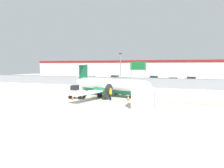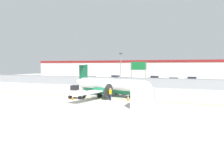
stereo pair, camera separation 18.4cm
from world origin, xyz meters
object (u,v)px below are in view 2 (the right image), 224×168
object	(u,v)px
traffic_cone_near_left	(128,98)
ground_crew_worker	(110,93)
parked_car_3	(154,79)
highway_sign	(138,68)
cargo_container	(143,98)
traffic_cone_near_right	(73,98)
parked_car_2	(126,80)
parked_car_4	(174,81)
apron_light_pole	(121,67)
parked_car_1	(116,78)
baggage_tug	(77,92)
parked_car_0	(91,79)
parked_car_5	(192,80)
commuter_airplane	(111,86)

from	to	relation	value
traffic_cone_near_left	ground_crew_worker	bearing A→B (deg)	-165.19
parked_car_3	highway_sign	world-z (taller)	highway_sign
cargo_container	traffic_cone_near_right	size ratio (longest dim) A/B	3.82
parked_car_2	parked_car_3	distance (m)	11.30
parked_car_4	apron_light_pole	world-z (taller)	apron_light_pole
cargo_container	parked_car_1	xyz separation A→B (m)	(-15.53, 36.17, -0.21)
ground_crew_worker	parked_car_4	xyz separation A→B (m)	(6.89, 27.22, -0.06)
baggage_tug	apron_light_pole	xyz separation A→B (m)	(1.96, 14.76, 3.45)
traffic_cone_near_right	parked_car_2	world-z (taller)	parked_car_2
cargo_container	traffic_cone_near_left	xyz separation A→B (m)	(-2.81, 4.00, -0.79)
parked_car_0	highway_sign	size ratio (longest dim) A/B	0.79
ground_crew_worker	parked_car_3	world-z (taller)	same
parked_car_2	parked_car_5	bearing A→B (deg)	-145.16
parked_car_0	highway_sign	xyz separation A→B (m)	(14.58, -5.60, 3.24)
parked_car_1	parked_car_5	world-z (taller)	same
traffic_cone_near_left	highway_sign	distance (m)	19.56
parked_car_1	parked_car_2	size ratio (longest dim) A/B	0.98
traffic_cone_near_right	parked_car_3	bearing A→B (deg)	80.12
traffic_cone_near_left	parked_car_2	xyz separation A→B (m)	(-7.07, 23.46, 0.58)
parked_car_1	parked_car_5	bearing A→B (deg)	1.91
parked_car_2	traffic_cone_near_left	bearing A→B (deg)	114.46
commuter_airplane	baggage_tug	world-z (taller)	commuter_airplane
apron_light_pole	highway_sign	size ratio (longest dim) A/B	1.32
baggage_tug	parked_car_0	bearing A→B (deg)	109.68
commuter_airplane	parked_car_3	world-z (taller)	commuter_airplane
parked_car_1	parked_car_5	size ratio (longest dim) A/B	0.98
parked_car_5	apron_light_pole	distance (m)	23.18
parked_car_2	parked_car_0	bearing A→B (deg)	1.55
baggage_tug	parked_car_3	xyz separation A→B (m)	(6.18, 33.89, 0.04)
parked_car_2	parked_car_3	xyz separation A→B (m)	(5.85, 9.67, 0.00)
parked_car_2	apron_light_pole	size ratio (longest dim) A/B	0.60
parked_car_1	apron_light_pole	xyz separation A→B (m)	(7.29, -18.16, 3.41)
ground_crew_worker	cargo_container	size ratio (longest dim) A/B	0.69
apron_light_pole	parked_car_2	bearing A→B (deg)	99.82
parked_car_5	apron_light_pole	world-z (taller)	apron_light_pole
parked_car_2	parked_car_5	world-z (taller)	same
parked_car_2	highway_sign	distance (m)	6.98
commuter_airplane	cargo_container	distance (m)	9.10
baggage_tug	ground_crew_worker	size ratio (longest dim) A/B	1.39
parked_car_3	parked_car_0	bearing A→B (deg)	29.74
apron_light_pole	highway_sign	distance (m)	5.62
parked_car_0	parked_car_2	xyz separation A→B (m)	(10.33, -1.11, 0.00)
traffic_cone_near_left	apron_light_pole	world-z (taller)	apron_light_pole
parked_car_5	parked_car_3	bearing A→B (deg)	179.95
ground_crew_worker	parked_car_1	distance (m)	34.39
traffic_cone_near_left	parked_car_2	world-z (taller)	parked_car_2
ground_crew_worker	parked_car_5	world-z (taller)	same
cargo_container	parked_car_2	bearing A→B (deg)	108.39
traffic_cone_near_left	parked_car_5	world-z (taller)	parked_car_5
traffic_cone_near_left	parked_car_1	xyz separation A→B (m)	(-12.72, 32.16, 0.58)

